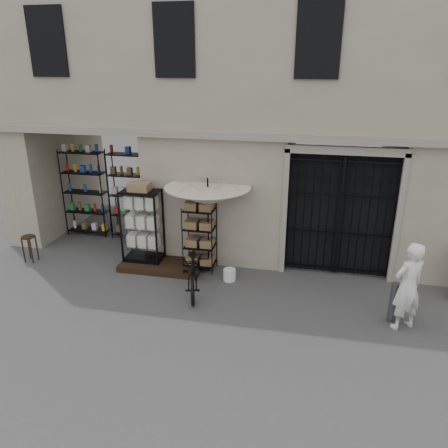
% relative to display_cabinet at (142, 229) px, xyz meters
% --- Properties ---
extents(ground, '(80.00, 80.00, 0.00)m').
position_rel_display_cabinet_xyz_m(ground, '(2.89, -1.66, -0.95)').
color(ground, black).
rests_on(ground, ground).
extents(main_building, '(14.00, 4.00, 9.00)m').
position_rel_display_cabinet_xyz_m(main_building, '(2.89, 2.34, 3.55)').
color(main_building, gray).
rests_on(main_building, ground).
extents(shop_recess, '(3.00, 1.70, 3.00)m').
position_rel_display_cabinet_xyz_m(shop_recess, '(-1.61, 1.14, 0.55)').
color(shop_recess, black).
rests_on(shop_recess, ground).
extents(shop_shelving, '(2.70, 0.50, 2.50)m').
position_rel_display_cabinet_xyz_m(shop_shelving, '(-1.66, 1.64, 0.30)').
color(shop_shelving, black).
rests_on(shop_shelving, ground).
extents(iron_gate, '(2.50, 0.21, 3.00)m').
position_rel_display_cabinet_xyz_m(iron_gate, '(4.64, 0.62, 0.55)').
color(iron_gate, black).
rests_on(iron_gate, ground).
extents(step_platform, '(2.00, 0.90, 0.15)m').
position_rel_display_cabinet_xyz_m(step_platform, '(0.49, -0.11, -0.87)').
color(step_platform, black).
rests_on(step_platform, ground).
extents(display_cabinet, '(0.92, 0.61, 1.93)m').
position_rel_display_cabinet_xyz_m(display_cabinet, '(0.00, 0.00, 0.00)').
color(display_cabinet, black).
rests_on(display_cabinet, step_platform).
extents(wire_rack, '(0.83, 0.69, 1.63)m').
position_rel_display_cabinet_xyz_m(wire_rack, '(1.43, 0.06, -0.15)').
color(wire_rack, black).
rests_on(wire_rack, ground).
extents(market_umbrella, '(1.90, 1.93, 2.81)m').
position_rel_display_cabinet_xyz_m(market_umbrella, '(1.65, 0.01, 1.07)').
color(market_umbrella, black).
rests_on(market_umbrella, ground).
extents(white_bucket, '(0.34, 0.34, 0.28)m').
position_rel_display_cabinet_xyz_m(white_bucket, '(2.24, -0.36, -0.81)').
color(white_bucket, silver).
rests_on(white_bucket, ground).
extents(bicycle, '(0.91, 1.15, 1.93)m').
position_rel_display_cabinet_xyz_m(bicycle, '(1.55, -0.95, -0.95)').
color(bicycle, black).
rests_on(bicycle, ground).
extents(wooden_stool, '(0.34, 0.34, 0.68)m').
position_rel_display_cabinet_xyz_m(wooden_stool, '(-2.90, -0.40, -0.59)').
color(wooden_stool, black).
rests_on(wooden_stool, ground).
extents(steel_bollard, '(0.19, 0.19, 0.83)m').
position_rel_display_cabinet_xyz_m(steel_bollard, '(5.68, -1.36, -0.53)').
color(steel_bollard, '#56585E').
rests_on(steel_bollard, ground).
extents(shopkeeper, '(1.48, 1.83, 0.42)m').
position_rel_display_cabinet_xyz_m(shopkeeper, '(5.85, -1.54, -0.95)').
color(shopkeeper, silver).
rests_on(shopkeeper, ground).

